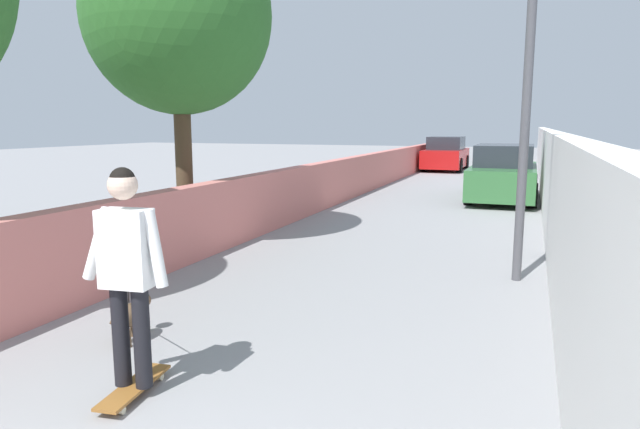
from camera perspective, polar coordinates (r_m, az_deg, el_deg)
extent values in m
plane|color=gray|center=(14.86, 12.08, 0.94)|extent=(80.00, 80.00, 0.00)
cube|color=#CC726B|center=(13.54, -0.38, 2.83)|extent=(48.00, 0.30, 1.16)
cube|color=white|center=(12.60, 22.84, 3.40)|extent=(48.00, 0.30, 1.94)
cylinder|color=#473523|center=(9.79, -13.82, 5.35)|extent=(0.29, 0.29, 2.94)
ellipsoid|color=#2D6628|center=(9.93, -14.38, 19.26)|extent=(3.07, 3.07, 3.23)
cylinder|color=#4C4C51|center=(7.78, 20.40, 9.49)|extent=(0.12, 0.12, 4.41)
cube|color=brown|center=(4.75, -18.56, -16.41)|extent=(0.82, 0.31, 0.02)
cylinder|color=beige|center=(5.02, -17.52, -15.46)|extent=(0.06, 0.04, 0.06)
cylinder|color=beige|center=(4.95, -16.07, -15.73)|extent=(0.06, 0.04, 0.06)
cylinder|color=beige|center=(4.60, -21.22, -18.06)|extent=(0.06, 0.04, 0.06)
cylinder|color=beige|center=(4.53, -19.67, -18.43)|extent=(0.06, 0.04, 0.06)
cylinder|color=black|center=(4.64, -19.79, -11.64)|extent=(0.15, 0.15, 0.79)
cylinder|color=black|center=(4.55, -17.84, -11.96)|extent=(0.15, 0.15, 0.79)
cube|color=white|center=(4.40, -19.29, -3.31)|extent=(0.27, 0.41, 0.59)
cylinder|color=white|center=(4.52, -21.89, -2.80)|extent=(0.13, 0.29, 0.58)
cylinder|color=white|center=(4.27, -16.57, -3.39)|extent=(0.11, 0.19, 0.59)
sphere|color=beige|center=(4.32, -19.63, 2.87)|extent=(0.22, 0.22, 0.22)
sphere|color=black|center=(4.32, -19.66, 3.38)|extent=(0.19, 0.19, 0.19)
ellipsoid|color=brown|center=(5.75, -18.99, -9.77)|extent=(0.42, 0.27, 0.22)
sphere|color=brown|center=(5.93, -17.70, -8.39)|extent=(0.15, 0.15, 0.15)
cone|color=black|center=(5.93, -18.07, -7.61)|extent=(0.06, 0.06, 0.06)
cone|color=black|center=(5.89, -17.40, -7.69)|extent=(0.06, 0.06, 0.06)
cylinder|color=brown|center=(5.94, -18.74, -10.97)|extent=(0.04, 0.04, 0.18)
cylinder|color=brown|center=(5.88, -17.73, -11.12)|extent=(0.04, 0.04, 0.18)
cylinder|color=brown|center=(5.74, -20.09, -11.76)|extent=(0.04, 0.04, 0.18)
cylinder|color=brown|center=(5.68, -19.05, -11.93)|extent=(0.04, 0.04, 0.18)
cylinder|color=brown|center=(5.53, -20.40, -9.75)|extent=(0.14, 0.05, 0.13)
cylinder|color=black|center=(5.06, -19.12, -6.93)|extent=(0.88, 0.76, 0.66)
cube|color=#336B38|center=(16.32, 18.32, 3.39)|extent=(4.31, 1.70, 0.80)
cube|color=#262B33|center=(16.27, 18.45, 5.77)|extent=(2.24, 1.50, 0.60)
cylinder|color=black|center=(17.72, 15.94, 3.15)|extent=(0.64, 0.22, 0.64)
cylinder|color=black|center=(17.66, 21.05, 2.87)|extent=(0.64, 0.22, 0.64)
cylinder|color=black|center=(15.08, 15.04, 2.18)|extent=(0.64, 0.22, 0.64)
cylinder|color=black|center=(15.01, 21.05, 1.84)|extent=(0.64, 0.22, 0.64)
cube|color=#B71414|center=(26.49, 12.80, 5.70)|extent=(4.05, 1.70, 0.80)
cube|color=#262B33|center=(26.46, 12.85, 7.16)|extent=(2.11, 1.50, 0.60)
cylinder|color=black|center=(27.86, 11.53, 5.41)|extent=(0.64, 0.22, 0.64)
cylinder|color=black|center=(27.65, 14.78, 5.26)|extent=(0.64, 0.22, 0.64)
cylinder|color=black|center=(25.39, 10.60, 5.08)|extent=(0.64, 0.22, 0.64)
cylinder|color=black|center=(25.16, 14.15, 4.92)|extent=(0.64, 0.22, 0.64)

